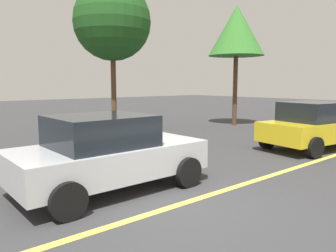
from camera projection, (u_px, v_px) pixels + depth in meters
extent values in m
plane|color=#38383A|center=(176.00, 206.00, 5.85)|extent=(80.00, 80.00, 0.00)
cube|color=#E0D14C|center=(271.00, 176.00, 7.76)|extent=(28.00, 0.16, 0.01)
cube|color=gold|center=(316.00, 130.00, 10.93)|extent=(4.18, 2.32, 0.63)
cube|color=black|center=(314.00, 112.00, 10.74)|extent=(2.11, 1.81, 0.63)
cylinder|color=black|center=(317.00, 133.00, 12.41)|extent=(0.67, 0.31, 0.64)
cylinder|color=black|center=(267.00, 139.00, 11.01)|extent=(0.67, 0.31, 0.64)
cylinder|color=black|center=(315.00, 148.00, 9.52)|extent=(0.67, 0.31, 0.64)
cube|color=#B7BABF|center=(110.00, 159.00, 6.72)|extent=(3.90, 1.90, 0.61)
cube|color=black|center=(100.00, 131.00, 6.52)|extent=(1.88, 1.66, 0.61)
cylinder|color=black|center=(137.00, 157.00, 8.32)|extent=(0.64, 0.23, 0.64)
cylinder|color=black|center=(187.00, 172.00, 6.90)|extent=(0.64, 0.23, 0.64)
cylinder|color=black|center=(29.00, 176.00, 6.62)|extent=(0.64, 0.23, 0.64)
cylinder|color=black|center=(67.00, 201.00, 5.21)|extent=(0.64, 0.23, 0.64)
cylinder|color=#513823|center=(235.00, 91.00, 17.00)|extent=(0.23, 0.23, 3.58)
cone|color=#387A2D|center=(237.00, 31.00, 16.60)|extent=(2.83, 2.83, 2.52)
cylinder|color=#513823|center=(114.00, 88.00, 14.64)|extent=(0.23, 0.23, 3.92)
sphere|color=#1E4C1C|center=(112.00, 22.00, 14.27)|extent=(3.39, 3.39, 3.39)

